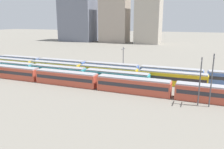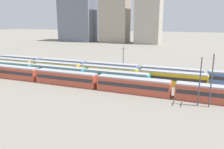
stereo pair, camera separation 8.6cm
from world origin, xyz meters
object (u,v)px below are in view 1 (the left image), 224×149
object	(u,v)px
train_track_3	(111,69)
catenary_pole_0	(212,78)
catenary_pole_2	(200,79)
train_track_2	(81,70)
train_track_0	(173,90)
train_track_1	(58,72)
catenary_pole_1	(123,59)

from	to	relation	value
train_track_3	catenary_pole_0	size ratio (longest dim) A/B	8.58
train_track_3	catenary_pole_2	xyz separation A→B (m)	(27.01, -18.70, 3.68)
train_track_2	catenary_pole_0	world-z (taller)	catenary_pole_0
train_track_0	catenary_pole_2	bearing A→B (deg)	-29.64
train_track_0	train_track_3	bearing A→B (deg)	144.11
train_track_0	train_track_1	distance (m)	35.01
train_track_2	train_track_3	bearing A→B (deg)	32.13
train_track_0	train_track_1	xyz separation A→B (m)	(-34.62, 5.20, -0.00)
train_track_1	train_track_2	size ratio (longest dim) A/B	0.75
catenary_pole_0	catenary_pole_1	xyz separation A→B (m)	(-25.98, 21.58, -1.12)
train_track_0	catenary_pole_0	world-z (taller)	catenary_pole_0
catenary_pole_0	train_track_3	bearing A→B (deg)	147.30
catenary_pole_1	train_track_3	bearing A→B (deg)	-137.56
catenary_pole_0	catenary_pole_2	world-z (taller)	catenary_pole_0
train_track_3	catenary_pole_1	world-z (taller)	catenary_pole_1
train_track_3	train_track_2	bearing A→B (deg)	-147.87
catenary_pole_0	catenary_pole_2	distance (m)	2.17
train_track_2	train_track_3	xyz separation A→B (m)	(8.28, 5.20, 0.00)
train_track_3	catenary_pole_0	xyz separation A→B (m)	(29.14, -18.70, 4.11)
train_track_0	catenary_pole_2	distance (m)	7.27
train_track_1	train_track_3	bearing A→B (deg)	38.53
train_track_0	catenary_pole_2	size ratio (longest dim) A/B	11.16
train_track_2	catenary_pole_0	bearing A→B (deg)	-19.84
train_track_0	catenary_pole_0	size ratio (longest dim) A/B	10.31
catenary_pole_0	catenary_pole_2	size ratio (longest dim) A/B	1.08
train_track_2	train_track_1	bearing A→B (deg)	-132.60
train_track_3	catenary_pole_1	xyz separation A→B (m)	(3.15, 2.88, 2.99)
train_track_3	catenary_pole_0	distance (m)	34.86
train_track_3	catenary_pole_2	size ratio (longest dim) A/B	9.29
train_track_3	catenary_pole_1	size ratio (longest dim) A/B	10.71
train_track_1	catenary_pole_1	size ratio (longest dim) A/B	6.38
train_track_2	catenary_pole_2	size ratio (longest dim) A/B	7.41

